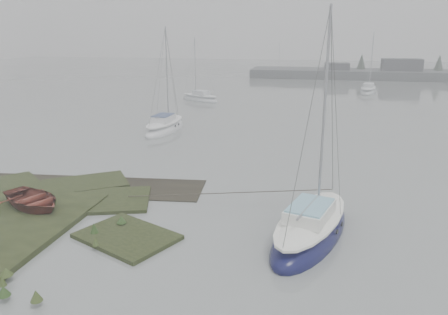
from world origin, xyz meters
TOP-DOWN VIEW (x-y plane):
  - ground at (0.00, 30.00)m, footprint 160.00×160.00m
  - far_shoreline at (26.84, 61.90)m, footprint 60.00×8.00m
  - sailboat_main at (7.19, 1.08)m, footprint 3.78×6.70m
  - sailboat_white at (-4.30, 17.27)m, footprint 2.36×6.09m
  - sailboat_far_a at (-5.65, 32.73)m, footprint 5.39×4.13m
  - sailboat_far_b at (13.37, 43.40)m, footprint 2.94×5.90m
  - sailboat_far_c at (1.09, 60.50)m, footprint 4.63×2.96m
  - dinghy at (-4.46, 1.00)m, footprint 4.10×3.67m

SIDE VIEW (x-z plane):
  - ground at x=0.00m, z-range 0.00..0.00m
  - sailboat_far_c at x=1.09m, z-range -2.92..3.30m
  - sailboat_far_a at x=-5.65m, z-range -3.47..3.92m
  - sailboat_far_b at x=13.37m, z-range -3.73..4.23m
  - sailboat_white at x=-4.30m, z-range -3.95..4.48m
  - sailboat_main at x=7.19m, z-range -4.22..4.78m
  - dinghy at x=-4.46m, z-range 0.22..0.92m
  - far_shoreline at x=26.84m, z-range -1.22..2.93m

